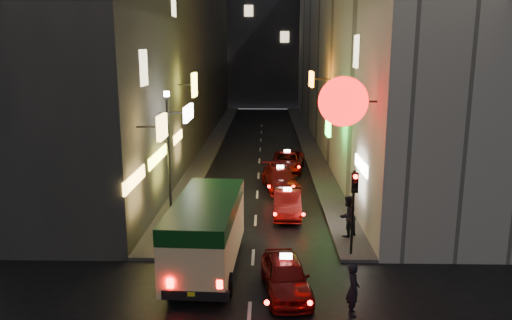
# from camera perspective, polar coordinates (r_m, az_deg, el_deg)

# --- Properties ---
(building_left) EXTENTS (7.60, 52.12, 18.00)m
(building_left) POSITION_cam_1_polar(r_m,az_deg,el_deg) (45.33, -9.89, 13.23)
(building_left) COLOR #363431
(building_left) RESTS_ON ground
(building_right) EXTENTS (8.38, 52.00, 18.00)m
(building_right) POSITION_cam_1_polar(r_m,az_deg,el_deg) (45.14, 11.04, 13.19)
(building_right) COLOR #ABA79C
(building_right) RESTS_ON ground
(building_far) EXTENTS (30.00, 10.00, 22.00)m
(building_far) POSITION_cam_1_polar(r_m,az_deg,el_deg) (76.57, 0.85, 14.55)
(building_far) COLOR #323136
(building_far) RESTS_ON ground
(sidewalk_left) EXTENTS (1.50, 52.00, 0.15)m
(sidewalk_left) POSITION_cam_1_polar(r_m,az_deg,el_deg) (45.52, -4.83, 2.07)
(sidewalk_left) COLOR #4C4A47
(sidewalk_left) RESTS_ON ground
(sidewalk_right) EXTENTS (1.50, 52.00, 0.15)m
(sidewalk_right) POSITION_cam_1_polar(r_m,az_deg,el_deg) (45.43, 5.90, 2.03)
(sidewalk_right) COLOR #4C4A47
(sidewalk_right) RESTS_ON ground
(minibus) EXTENTS (2.57, 6.56, 2.78)m
(minibus) POSITION_cam_1_polar(r_m,az_deg,el_deg) (19.15, -5.70, -7.52)
(minibus) COLOR #F9DC9B
(minibus) RESTS_ON ground
(taxi_near) EXTENTS (2.45, 4.86, 1.65)m
(taxi_near) POSITION_cam_1_polar(r_m,az_deg,el_deg) (17.71, 3.43, -12.76)
(taxi_near) COLOR #630B0B
(taxi_near) RESTS_ON ground
(taxi_second) EXTENTS (2.05, 4.77, 1.67)m
(taxi_second) POSITION_cam_1_polar(r_m,az_deg,el_deg) (25.51, 3.60, -4.71)
(taxi_second) COLOR #630B0B
(taxi_second) RESTS_ON ground
(taxi_third) EXTENTS (2.73, 5.11, 1.72)m
(taxi_third) POSITION_cam_1_polar(r_m,az_deg,el_deg) (30.11, 2.78, -1.97)
(taxi_third) COLOR #630B0B
(taxi_third) RESTS_ON ground
(taxi_far) EXTENTS (2.64, 5.11, 1.72)m
(taxi_far) POSITION_cam_1_polar(r_m,az_deg,el_deg) (34.80, 3.56, 0.02)
(taxi_far) COLOR #630B0B
(taxi_far) RESTS_ON ground
(pedestrian_crossing) EXTENTS (0.44, 0.66, 1.96)m
(pedestrian_crossing) POSITION_cam_1_polar(r_m,az_deg,el_deg) (16.58, 11.06, -13.93)
(pedestrian_crossing) COLOR black
(pedestrian_crossing) RESTS_ON ground
(pedestrian_sidewalk) EXTENTS (0.92, 0.88, 2.09)m
(pedestrian_sidewalk) POSITION_cam_1_polar(r_m,az_deg,el_deg) (22.57, 10.43, -6.04)
(pedestrian_sidewalk) COLOR black
(pedestrian_sidewalk) RESTS_ON sidewalk_right
(traffic_light) EXTENTS (0.26, 0.43, 3.50)m
(traffic_light) POSITION_cam_1_polar(r_m,az_deg,el_deg) (20.11, 11.15, -3.94)
(traffic_light) COLOR black
(traffic_light) RESTS_ON sidewalk_right
(lamp_post) EXTENTS (0.28, 0.28, 6.22)m
(lamp_post) POSITION_cam_1_polar(r_m,az_deg,el_deg) (24.42, -9.96, 1.53)
(lamp_post) COLOR black
(lamp_post) RESTS_ON sidewalk_left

